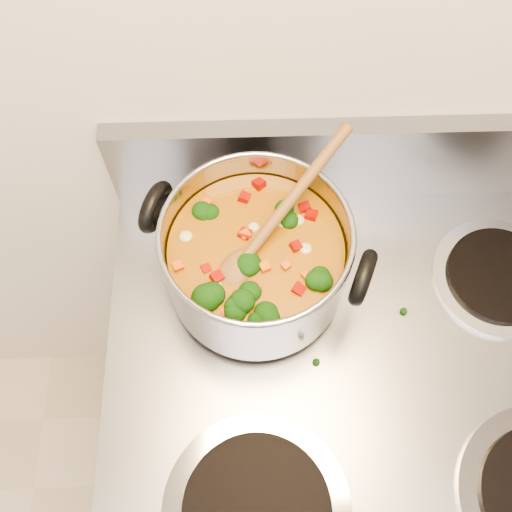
# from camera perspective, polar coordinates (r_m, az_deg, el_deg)

# --- Properties ---
(electric_range) EXTENTS (0.79, 0.71, 1.08)m
(electric_range) POSITION_cam_1_polar(r_m,az_deg,el_deg) (1.27, 8.73, -17.48)
(electric_range) COLOR gray
(electric_range) RESTS_ON ground
(stockpot) EXTENTS (0.32, 0.26, 0.16)m
(stockpot) POSITION_cam_1_polar(r_m,az_deg,el_deg) (0.79, -0.02, -0.25)
(stockpot) COLOR #A0A0A7
(stockpot) RESTS_ON electric_range
(wooden_spoon) EXTENTS (0.21, 0.23, 0.10)m
(wooden_spoon) POSITION_cam_1_polar(r_m,az_deg,el_deg) (0.75, 0.82, 2.25)
(wooden_spoon) COLOR brown
(wooden_spoon) RESTS_ON stockpot
(cooktop_crumbs) EXTENTS (0.15, 0.28, 0.01)m
(cooktop_crumbs) POSITION_cam_1_polar(r_m,az_deg,el_deg) (0.87, 8.70, -2.57)
(cooktop_crumbs) COLOR black
(cooktop_crumbs) RESTS_ON electric_range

